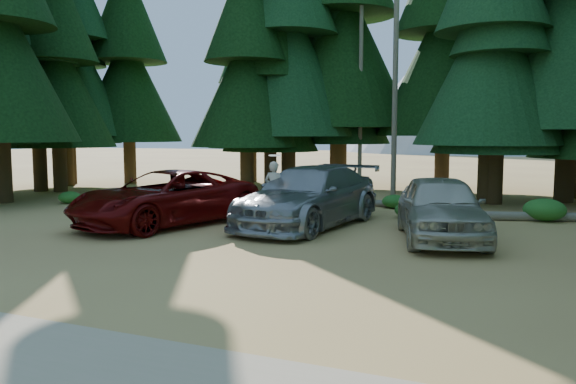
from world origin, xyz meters
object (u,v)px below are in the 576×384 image
(silver_minivan_right, at_px, (441,207))
(log_left, at_px, (273,197))
(red_pickup, at_px, (166,198))
(frisbee_player, at_px, (274,189))
(silver_minivan_center, at_px, (309,197))
(log_right, at_px, (504,216))
(log_mid, at_px, (353,201))

(silver_minivan_right, relative_size, log_left, 1.12)
(red_pickup, bearing_deg, frisbee_player, 32.68)
(silver_minivan_center, relative_size, log_right, 1.36)
(red_pickup, height_order, silver_minivan_right, silver_minivan_right)
(silver_minivan_right, bearing_deg, log_mid, 107.97)
(silver_minivan_right, height_order, frisbee_player, frisbee_player)
(silver_minivan_center, xyz_separation_m, frisbee_player, (-0.88, -0.57, 0.25))
(silver_minivan_center, bearing_deg, red_pickup, -152.18)
(silver_minivan_right, relative_size, log_right, 1.10)
(silver_minivan_center, distance_m, frisbee_player, 1.08)
(silver_minivan_center, height_order, log_mid, silver_minivan_center)
(silver_minivan_center, xyz_separation_m, log_mid, (-0.24, 5.63, -0.77))
(silver_minivan_center, height_order, frisbee_player, frisbee_player)
(log_left, height_order, log_mid, log_left)
(log_right, bearing_deg, silver_minivan_center, -164.01)
(red_pickup, bearing_deg, silver_minivan_right, 22.27)
(silver_minivan_right, height_order, log_left, silver_minivan_right)
(red_pickup, bearing_deg, log_mid, 78.43)
(red_pickup, height_order, log_mid, red_pickup)
(red_pickup, xyz_separation_m, log_right, (9.53, 4.93, -0.69))
(silver_minivan_center, relative_size, log_left, 1.38)
(red_pickup, height_order, log_left, red_pickup)
(silver_minivan_center, xyz_separation_m, log_left, (-3.70, 5.63, -0.74))
(silver_minivan_right, distance_m, log_left, 9.98)
(frisbee_player, bearing_deg, red_pickup, 17.93)
(silver_minivan_center, distance_m, log_right, 6.49)
(log_right, bearing_deg, silver_minivan_right, -125.79)
(silver_minivan_right, height_order, log_right, silver_minivan_right)
(log_mid, height_order, log_right, log_right)
(red_pickup, xyz_separation_m, silver_minivan_center, (4.09, 1.49, 0.06))
(frisbee_player, height_order, log_mid, frisbee_player)
(red_pickup, relative_size, log_left, 1.35)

